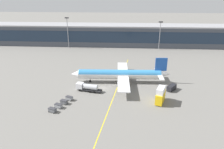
{
  "coord_description": "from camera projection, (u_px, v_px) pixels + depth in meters",
  "views": [
    {
      "loc": [
        9.15,
        -82.24,
        38.71
      ],
      "look_at": [
        3.34,
        4.83,
        4.5
      ],
      "focal_mm": 34.05,
      "sensor_mm": 36.0,
      "label": 1
    }
  ],
  "objects": [
    {
      "name": "ground_plane",
      "position": [
        103.0,
        88.0,
        91.09
      ],
      "size": [
        700.0,
        700.0,
        0.0
      ],
      "primitive_type": "plane",
      "color": "slate"
    },
    {
      "name": "apron_lead_in_line",
      "position": [
        118.0,
        87.0,
        92.58
      ],
      "size": [
        9.72,
        79.48,
        0.01
      ],
      "primitive_type": "cube",
      "rotation": [
        0.0,
        0.0,
        -0.12
      ],
      "color": "yellow",
      "rests_on": "ground_plane"
    },
    {
      "name": "terminal_building",
      "position": [
        103.0,
        35.0,
        162.95
      ],
      "size": [
        221.89,
        20.14,
        15.45
      ],
      "color": "#424751",
      "rests_on": "ground_plane"
    },
    {
      "name": "main_airliner",
      "position": [
        120.0,
        74.0,
        95.59
      ],
      "size": [
        44.91,
        35.58,
        11.76
      ],
      "color": "white",
      "rests_on": "ground_plane"
    },
    {
      "name": "fuel_tanker",
      "position": [
        87.0,
        87.0,
        87.86
      ],
      "size": [
        11.08,
        4.74,
        3.25
      ],
      "color": "#232326",
      "rests_on": "ground_plane"
    },
    {
      "name": "catering_lift",
      "position": [
        160.0,
        95.0,
        78.14
      ],
      "size": [
        4.63,
        7.24,
        6.3
      ],
      "color": "yellow",
      "rests_on": "ground_plane"
    },
    {
      "name": "crew_van",
      "position": [
        172.0,
        87.0,
        88.76
      ],
      "size": [
        4.76,
        5.22,
        2.3
      ],
      "color": "black",
      "rests_on": "ground_plane"
    },
    {
      "name": "baggage_cart_0",
      "position": [
        52.0,
        110.0,
        72.83
      ],
      "size": [
        3.03,
        2.41,
        1.48
      ],
      "color": "#595B60",
      "rests_on": "ground_plane"
    },
    {
      "name": "baggage_cart_1",
      "position": [
        58.0,
        106.0,
        75.51
      ],
      "size": [
        3.03,
        2.41,
        1.48
      ],
      "color": "gray",
      "rests_on": "ground_plane"
    },
    {
      "name": "baggage_cart_2",
      "position": [
        64.0,
        102.0,
        78.2
      ],
      "size": [
        3.03,
        2.41,
        1.48
      ],
      "color": "#595B60",
      "rests_on": "ground_plane"
    },
    {
      "name": "baggage_cart_3",
      "position": [
        69.0,
        98.0,
        80.88
      ],
      "size": [
        3.03,
        2.41,
        1.48
      ],
      "color": "gray",
      "rests_on": "ground_plane"
    },
    {
      "name": "apron_light_mast_0",
      "position": [
        68.0,
        30.0,
        151.43
      ],
      "size": [
        2.8,
        0.5,
        21.91
      ],
      "color": "gray",
      "rests_on": "ground_plane"
    },
    {
      "name": "apron_light_mast_1",
      "position": [
        160.0,
        33.0,
        147.81
      ],
      "size": [
        2.8,
        0.5,
        19.65
      ],
      "color": "gray",
      "rests_on": "ground_plane"
    }
  ]
}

